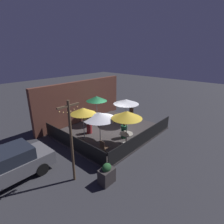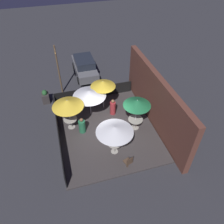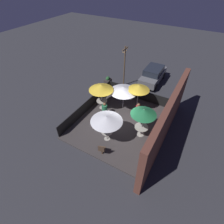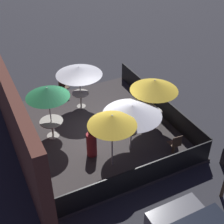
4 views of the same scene
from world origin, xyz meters
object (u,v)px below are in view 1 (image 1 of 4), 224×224
object	(u,v)px
dining_table_0	(97,116)
parked_car_0	(7,166)
patio_chair_0	(131,113)
patio_umbrella_3	(100,116)
patio_chair_1	(104,147)
planter_box	(107,174)
patron_0	(124,131)
patio_umbrella_0	(97,99)
patron_1	(89,126)
dining_table_1	(126,117)
light_post	(71,139)
patio_umbrella_1	(126,102)
patio_umbrella_4	(83,111)
patio_umbrella_2	(127,115)
dining_table_2	(126,136)

from	to	relation	value
dining_table_0	parked_car_0	bearing A→B (deg)	-166.16
patio_chair_0	parked_car_0	distance (m)	10.60
parked_car_0	patio_umbrella_3	bearing A→B (deg)	-7.04
patio_chair_1	planter_box	bearing A→B (deg)	-127.32
patron_0	planter_box	size ratio (longest dim) A/B	1.08
patio_umbrella_0	patio_umbrella_3	distance (m)	3.35
patron_0	patron_1	size ratio (longest dim) A/B	0.92
patron_1	dining_table_1	bearing A→B (deg)	-67.78
dining_table_0	dining_table_1	distance (m)	2.46
planter_box	patio_umbrella_3	bearing A→B (deg)	49.89
patio_umbrella_0	dining_table_0	xyz separation A→B (m)	(-0.00, -0.00, -1.54)
patron_0	light_post	size ratio (longest dim) A/B	0.28
patio_umbrella_1	dining_table_0	world-z (taller)	patio_umbrella_1
patio_umbrella_4	patio_umbrella_2	bearing A→B (deg)	-61.58
light_post	patio_umbrella_3	bearing A→B (deg)	25.92
patio_umbrella_4	dining_table_0	xyz separation A→B (m)	(2.65, 1.48, -1.47)
patio_umbrella_1	patio_umbrella_4	distance (m)	4.24
patron_1	light_post	bearing A→B (deg)	166.97
dining_table_0	light_post	world-z (taller)	light_post
patio_chair_0	parked_car_0	xyz separation A→B (m)	(-10.59, -0.41, 0.20)
patio_umbrella_0	dining_table_0	bearing A→B (deg)	-104.04
dining_table_2	patron_0	xyz separation A→B (m)	(0.61, 0.65, -0.10)
patio_umbrella_1	dining_table_1	xyz separation A→B (m)	(-0.00, 0.00, -1.34)
patio_umbrella_1	dining_table_2	bearing A→B (deg)	-141.98
parked_car_0	patio_umbrella_4	bearing A→B (deg)	4.40
patio_chair_0	patron_1	size ratio (longest dim) A/B	0.76
patio_umbrella_4	patio_chair_1	world-z (taller)	patio_umbrella_4
dining_table_2	parked_car_0	xyz separation A→B (m)	(-6.48, 2.18, 0.13)
patio_umbrella_1	patron_1	world-z (taller)	patio_umbrella_1
patio_umbrella_3	dining_table_1	world-z (taller)	patio_umbrella_3
patio_umbrella_1	light_post	size ratio (longest dim) A/B	0.52
dining_table_0	patio_umbrella_1	bearing A→B (deg)	-50.55
patio_umbrella_2	parked_car_0	size ratio (longest dim) A/B	0.55
patio_umbrella_0	patron_0	distance (m)	3.87
dining_table_0	patio_umbrella_0	bearing A→B (deg)	75.96
patio_chair_0	parked_car_0	bearing A→B (deg)	-14.86
dining_table_0	parked_car_0	xyz separation A→B (m)	(-7.72, -1.90, 0.10)
patio_umbrella_2	dining_table_0	xyz separation A→B (m)	(1.24, 4.09, -1.45)
patio_umbrella_1	patio_umbrella_0	bearing A→B (deg)	129.45
dining_table_0	parked_car_0	size ratio (longest dim) A/B	0.23
dining_table_0	light_post	xyz separation A→B (m)	(-5.57, -4.22, 1.52)
patio_umbrella_4	planter_box	xyz separation A→B (m)	(-2.02, -4.07, -1.73)
patio_umbrella_2	dining_table_0	size ratio (longest dim) A/B	2.39
patio_umbrella_3	dining_table_2	size ratio (longest dim) A/B	2.54
patio_chair_1	parked_car_0	bearing A→B (deg)	160.86
patio_umbrella_1	dining_table_2	world-z (taller)	patio_umbrella_1
dining_table_2	light_post	bearing A→B (deg)	-178.26
patio_umbrella_1	light_post	xyz separation A→B (m)	(-7.13, -2.32, 0.21)
light_post	patron_1	bearing A→B (deg)	40.13
dining_table_2	patron_1	xyz separation A→B (m)	(-0.54, 3.06, -0.04)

